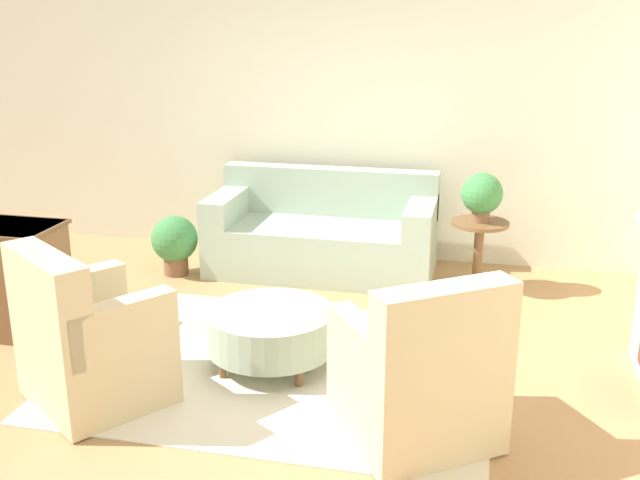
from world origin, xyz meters
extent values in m
plane|color=#AD7F51|center=(0.00, 0.00, 0.00)|extent=(16.00, 16.00, 0.00)
cube|color=beige|center=(0.00, 2.58, 1.40)|extent=(9.03, 0.12, 2.80)
cube|color=beige|center=(0.00, 0.00, 0.01)|extent=(2.81, 2.18, 0.01)
cube|color=#9EB29E|center=(-0.15, 1.92, 0.23)|extent=(2.03, 0.92, 0.47)
cube|color=#9EB29E|center=(-0.15, 2.28, 0.69)|extent=(2.03, 0.20, 0.44)
cube|color=#9EB29E|center=(-1.04, 1.90, 0.59)|extent=(0.24, 0.88, 0.24)
cube|color=#9EB29E|center=(0.75, 1.90, 0.59)|extent=(0.24, 0.88, 0.24)
cube|color=brown|center=(-0.15, 1.49, 0.03)|extent=(1.83, 0.05, 0.06)
cube|color=#C6B289|center=(-0.98, -0.67, 0.21)|extent=(1.05, 1.04, 0.41)
cube|color=#C6B289|center=(-1.13, -0.88, 0.71)|extent=(0.75, 0.61, 0.59)
cube|color=#C6B289|center=(-0.71, -0.83, 0.58)|extent=(0.51, 0.64, 0.33)
cube|color=#C6B289|center=(-1.23, -0.46, 0.58)|extent=(0.51, 0.64, 0.33)
cube|color=brown|center=(-0.79, -0.40, 0.04)|extent=(0.60, 0.45, 0.06)
cube|color=#C6B289|center=(0.98, -0.67, 0.21)|extent=(1.05, 1.04, 0.41)
cube|color=#C6B289|center=(1.13, -0.88, 0.71)|extent=(0.75, 0.61, 0.59)
cube|color=#C6B289|center=(1.23, -0.46, 0.58)|extent=(0.51, 0.64, 0.33)
cube|color=#C6B289|center=(0.71, -0.83, 0.58)|extent=(0.51, 0.64, 0.33)
cube|color=brown|center=(0.79, -0.40, 0.04)|extent=(0.60, 0.45, 0.06)
cylinder|color=#9EB29E|center=(-0.07, 0.01, 0.27)|extent=(0.86, 0.86, 0.27)
cylinder|color=brown|center=(-0.33, -0.24, 0.07)|extent=(0.05, 0.05, 0.12)
cylinder|color=brown|center=(0.19, -0.24, 0.07)|extent=(0.05, 0.05, 0.12)
cylinder|color=brown|center=(-0.33, 0.27, 0.07)|extent=(0.05, 0.05, 0.12)
cylinder|color=brown|center=(0.19, 0.27, 0.07)|extent=(0.05, 0.05, 0.12)
cylinder|color=brown|center=(1.25, 1.81, 0.59)|extent=(0.49, 0.49, 0.03)
cylinder|color=brown|center=(1.25, 1.81, 0.29)|extent=(0.08, 0.08, 0.58)
cylinder|color=brown|center=(1.25, 1.81, 0.01)|extent=(0.27, 0.27, 0.03)
cylinder|color=brown|center=(1.25, 1.81, 0.66)|extent=(0.15, 0.15, 0.10)
sphere|color=#3D7F42|center=(1.25, 1.81, 0.85)|extent=(0.35, 0.35, 0.35)
cylinder|color=brown|center=(-1.44, 1.58, 0.08)|extent=(0.22, 0.22, 0.16)
sphere|color=#3D7F42|center=(-1.44, 1.58, 0.34)|extent=(0.42, 0.42, 0.42)
camera|label=1|loc=(1.30, -4.43, 2.35)|focal=42.00mm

